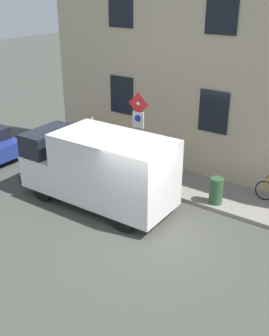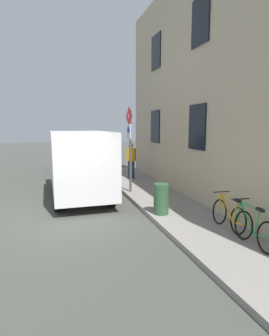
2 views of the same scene
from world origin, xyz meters
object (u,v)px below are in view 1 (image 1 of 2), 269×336
(sign_post_stacked, at_px, (138,125))
(delivery_van, at_px, (99,168))
(pedestrian, at_px, (93,135))
(litter_bin, at_px, (216,191))

(sign_post_stacked, bearing_deg, delivery_van, 173.49)
(sign_post_stacked, relative_size, pedestrian, 1.85)
(delivery_van, height_order, litter_bin, delivery_van)
(sign_post_stacked, xyz_separation_m, pedestrian, (0.85, 2.86, -1.21))
(delivery_van, xyz_separation_m, litter_bin, (2.05, -3.23, -0.74))
(sign_post_stacked, relative_size, delivery_van, 0.59)
(pedestrian, bearing_deg, delivery_van, -3.91)
(sign_post_stacked, height_order, pedestrian, sign_post_stacked)
(sign_post_stacked, bearing_deg, pedestrian, 73.34)
(pedestrian, bearing_deg, litter_bin, 35.47)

